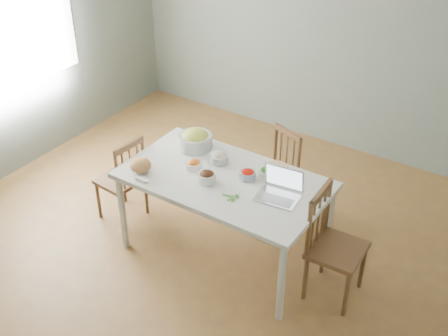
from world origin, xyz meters
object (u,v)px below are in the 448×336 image
Objects in this scene: chair_far at (273,175)px; bowl_squash at (195,139)px; chair_left at (120,178)px; chair_right at (337,248)px; laptop at (278,187)px; dining_table at (224,216)px; bread_boule at (141,165)px.

bowl_squash is at bearing -117.55° from chair_far.
chair_left is at bearing -151.17° from bowl_squash.
laptop reaches higher than chair_right.
chair_far is at bearing 85.88° from dining_table.
chair_left reaches higher than chair_far.
bread_boule is (0.48, -0.22, 0.43)m from chair_left.
dining_table is 9.60× the size of bread_boule.
chair_far is 0.89× the size of chair_right.
chair_right is (0.98, -0.70, 0.05)m from chair_far.
bowl_squash is 0.92× the size of laptop.
bread_boule is at bearing 100.07° from chair_right.
laptop is (0.46, -0.79, 0.49)m from chair_far.
bowl_squash is at bearing 74.22° from bread_boule.
dining_table is at bearing 99.08° from chair_left.
dining_table is 1.99× the size of chair_far.
laptop is (1.17, 0.29, 0.06)m from bread_boule.
chair_left is 4.91× the size of bread_boule.
dining_table is at bearing 24.76° from bread_boule.
chair_far is 0.87m from bowl_squash.
chair_left is 0.68m from bread_boule.
chair_right is 5.43× the size of bread_boule.
chair_right reaches higher than chair_far.
laptop is at bearing -1.47° from dining_table.
bowl_squash is (-0.49, 0.27, 0.49)m from dining_table.
bread_boule is (-0.65, -0.30, 0.46)m from dining_table.
chair_far is 2.62× the size of laptop.
bowl_squash reaches higher than chair_right.
chair_far is 1.21m from chair_right.
laptop is at bearing 13.81° from bread_boule.
bread_boule is at bearing -103.57° from chair_far.
chair_far is (0.06, 0.77, 0.03)m from dining_table.
chair_right is at bearing -15.96° from chair_far.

